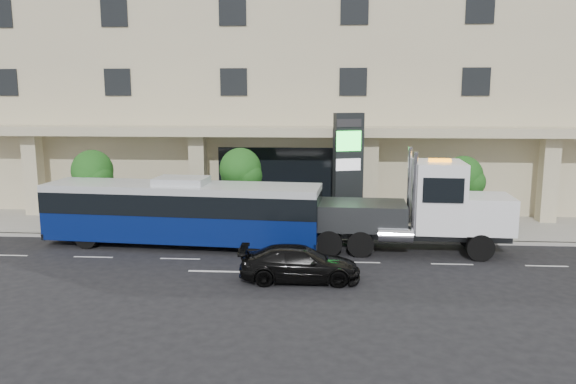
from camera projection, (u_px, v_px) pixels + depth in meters
The scene contains 11 objects.
ground at pixel (272, 251), 26.35m from camera, with size 120.00×120.00×0.00m, color black.
sidewalk at pixel (281, 225), 31.25m from camera, with size 120.00×6.00×0.15m, color gray.
curb at pixel (276, 239), 28.30m from camera, with size 120.00×0.30×0.15m, color gray.
convention_center at pixel (292, 56), 39.81m from camera, with size 60.00×17.60×20.00m.
tree_left at pixel (93, 173), 30.02m from camera, with size 2.27×2.20×4.22m.
tree_mid at pixel (241, 172), 29.45m from camera, with size 2.28×2.20×4.38m.
tree_right at pixel (463, 178), 28.72m from camera, with size 2.10×2.00×4.04m.
city_bus at pixel (182, 211), 27.07m from camera, with size 13.48×3.87×3.37m.
tow_truck at pixel (417, 210), 25.94m from camera, with size 10.59×3.04×4.81m.
black_sedan at pixel (300, 264), 22.11m from camera, with size 1.93×4.76×1.38m, color black.
signage_pylon at pixel (348, 171), 29.67m from camera, with size 1.63×1.01×6.18m.
Camera 1 is at (2.48, -25.37, 7.25)m, focal length 35.00 mm.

